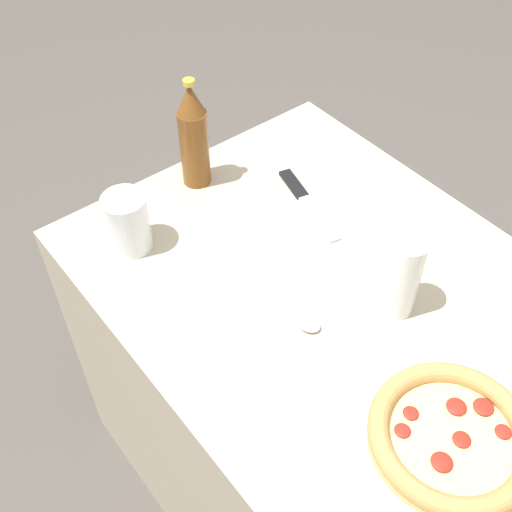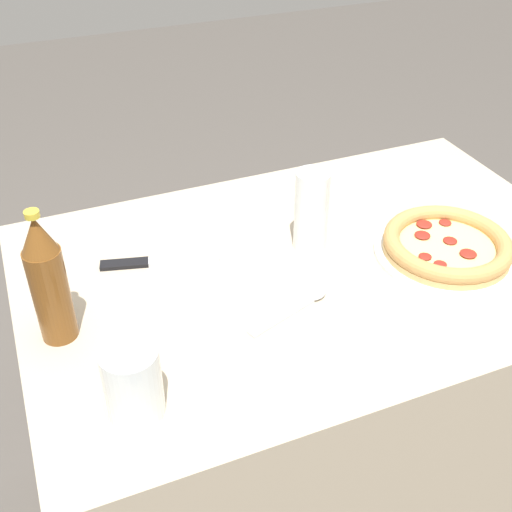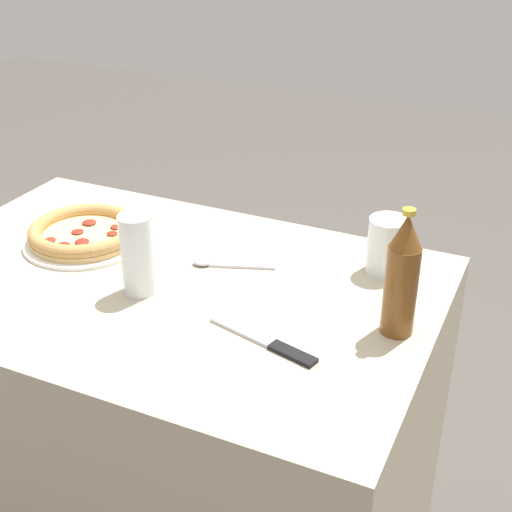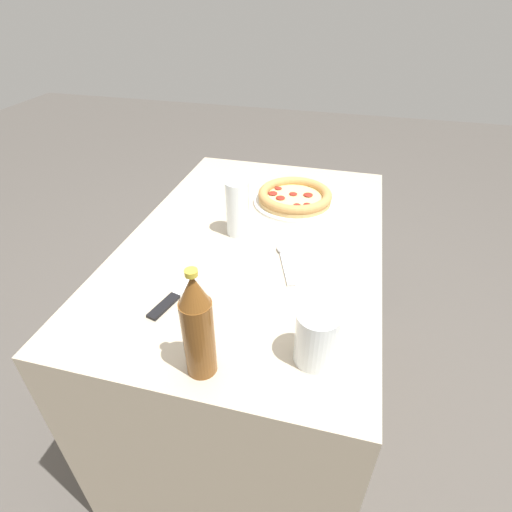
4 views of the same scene
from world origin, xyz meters
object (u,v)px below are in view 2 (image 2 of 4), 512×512
object	(u,v)px
knife	(155,262)
pizza_margherita	(447,246)
glass_iced_tea	(311,213)
spoon	(299,304)
glass_mango_juice	(133,385)
beer_bottle	(48,280)

from	to	relation	value
knife	pizza_margherita	bearing A→B (deg)	-19.61
glass_iced_tea	knife	size ratio (longest dim) A/B	0.72
pizza_margherita	spoon	world-z (taller)	pizza_margherita
glass_mango_juice	beer_bottle	distance (m)	0.22
glass_iced_tea	beer_bottle	size ratio (longest dim) A/B	0.68
glass_iced_tea	knife	world-z (taller)	glass_iced_tea
pizza_margherita	glass_mango_juice	distance (m)	0.65
beer_bottle	knife	size ratio (longest dim) A/B	1.07
pizza_margherita	knife	world-z (taller)	pizza_margherita
beer_bottle	knife	distance (m)	0.26
glass_iced_tea	knife	xyz separation A→B (m)	(-0.29, 0.06, -0.07)
glass_mango_juice	spoon	world-z (taller)	glass_mango_juice
pizza_margherita	knife	bearing A→B (deg)	160.39
knife	spoon	distance (m)	0.29
glass_mango_juice	pizza_margherita	bearing A→B (deg)	13.28
pizza_margherita	glass_iced_tea	world-z (taller)	glass_iced_tea
glass_mango_juice	glass_iced_tea	distance (m)	0.49
pizza_margherita	knife	size ratio (longest dim) A/B	1.21
beer_bottle	spoon	size ratio (longest dim) A/B	1.39
beer_bottle	pizza_margherita	bearing A→B (deg)	-4.31
pizza_margherita	glass_iced_tea	distance (m)	0.26
pizza_margherita	beer_bottle	world-z (taller)	beer_bottle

